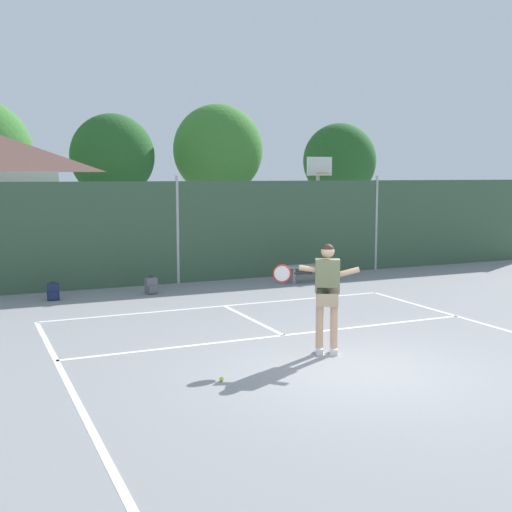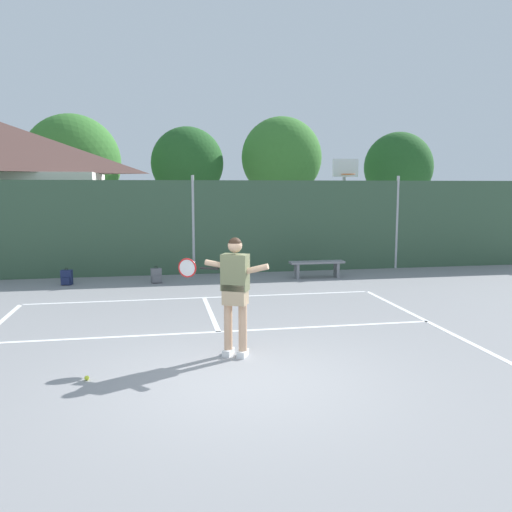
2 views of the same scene
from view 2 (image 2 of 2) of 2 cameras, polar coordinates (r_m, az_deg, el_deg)
ground_plane at (r=7.38m, az=-1.82°, el=-13.30°), size 120.00×120.00×0.00m
court_markings at (r=7.98m, az=-2.54°, el=-11.65°), size 8.30×11.10×0.01m
chainlink_fence at (r=15.90m, az=-6.78°, el=3.07°), size 26.09×0.09×2.96m
basketball_hoop at (r=18.44m, az=9.53°, el=6.44°), size 0.90×0.67×3.55m
treeline_backdrop at (r=26.18m, az=-14.05°, el=10.42°), size 26.18×4.63×7.11m
tennis_player at (r=8.11m, az=-2.35°, el=-3.22°), size 1.35×0.62×1.85m
tennis_ball at (r=7.73m, az=-17.78°, el=-12.42°), size 0.07×0.07×0.07m
backpack_navy at (r=15.05m, az=-19.74°, el=-2.22°), size 0.30×0.27×0.46m
backpack_grey at (r=14.72m, az=-10.70°, el=-2.12°), size 0.30×0.27×0.46m
courtside_bench at (r=15.37m, az=6.58°, el=-1.00°), size 1.60×0.36×0.48m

